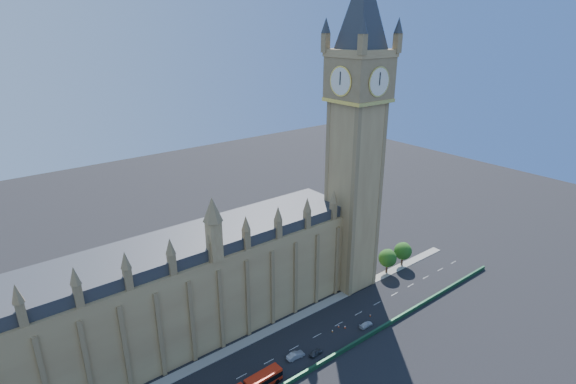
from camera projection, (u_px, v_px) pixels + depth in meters
ground at (282, 355)px, 113.16m from camera, size 400.00×400.00×0.00m
palace_westminster at (146, 304)px, 110.03m from camera, size 120.00×20.00×28.00m
elizabeth_tower at (357, 114)px, 126.46m from camera, size 20.59×20.59×105.00m
bridge_parapet at (305, 373)px, 106.33m from camera, size 160.00×0.60×1.20m
kerb_north at (260, 335)px, 120.13m from camera, size 160.00×3.00×0.16m
tree_east_near at (388, 257)px, 148.90m from camera, size 6.00×6.00×8.50m
tree_east_far at (403, 250)px, 153.53m from camera, size 6.00×6.00×8.50m
car_grey at (316, 353)px, 112.86m from camera, size 3.98×1.91×1.31m
car_silver at (296, 355)px, 111.76m from camera, size 4.92×2.02×1.59m
car_white at (366, 325)px, 123.46m from camera, size 4.34×1.80×1.26m
cone_a at (370, 315)px, 127.97m from camera, size 0.50×0.50×0.65m
cone_b at (339, 326)px, 123.39m from camera, size 0.52×0.52×0.65m
cone_c at (345, 327)px, 122.95m from camera, size 0.53×0.53×0.76m
cone_d at (332, 331)px, 121.46m from camera, size 0.53×0.53×0.66m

